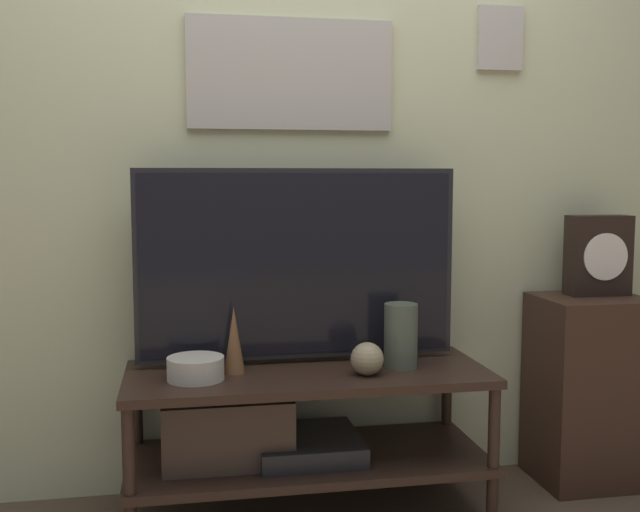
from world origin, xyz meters
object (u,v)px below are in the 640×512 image
vase_round_glass (367,359)px  candle_jar (306,339)px  vase_tall_ceramic (401,336)px  vase_slim_bronze (234,340)px  television (298,264)px  vase_wide_bowl (196,368)px  mantel_clock (598,255)px

vase_round_glass → candle_jar: bearing=116.2°
vase_round_glass → vase_tall_ceramic: size_ratio=0.50×
vase_slim_bronze → vase_tall_ceramic: size_ratio=1.01×
candle_jar → vase_tall_ceramic: bearing=-38.8°
television → vase_tall_ceramic: size_ratio=5.04×
television → vase_wide_bowl: (-0.37, -0.17, -0.32)m
television → mantel_clock: television is taller
vase_round_glass → vase_wide_bowl: 0.57m
vase_tall_ceramic → candle_jar: 0.39m
television → candle_jar: television is taller
television → vase_round_glass: size_ratio=10.18×
vase_tall_ceramic → mantel_clock: (0.84, 0.15, 0.25)m
candle_jar → mantel_clock: size_ratio=0.40×
vase_slim_bronze → candle_jar: vase_slim_bronze is taller
television → vase_slim_bronze: size_ratio=5.01×
vase_slim_bronze → vase_tall_ceramic: (0.58, -0.04, -0.00)m
mantel_clock → vase_round_glass: bearing=-166.7°
television → candle_jar: (0.05, 0.10, -0.30)m
candle_jar → vase_wide_bowl: bearing=-147.0°
television → vase_slim_bronze: television is taller
vase_slim_bronze → mantel_clock: mantel_clock is taller
vase_slim_bronze → candle_jar: 0.35m
vase_slim_bronze → vase_round_glass: bearing=-14.7°
vase_wide_bowl → mantel_clock: (1.55, 0.18, 0.33)m
television → mantel_clock: size_ratio=3.70×
vase_round_glass → mantel_clock: (0.98, 0.23, 0.31)m
vase_tall_ceramic → vase_wide_bowl: (-0.71, -0.03, -0.08)m
vase_round_glass → candle_jar: size_ratio=0.91×
vase_round_glass → candle_jar: candle_jar is taller
television → mantel_clock: (1.18, 0.01, 0.01)m
vase_slim_bronze → vase_round_glass: (0.44, -0.11, -0.06)m
candle_jar → mantel_clock: bearing=-4.4°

